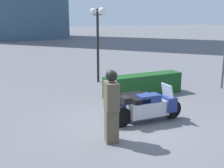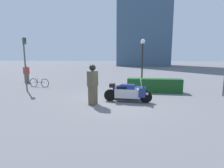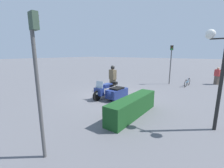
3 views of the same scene
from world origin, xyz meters
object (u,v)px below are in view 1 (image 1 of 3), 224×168
at_px(officer_rider, 111,105).
at_px(hedge_bush_curbside, 143,85).
at_px(twin_lamp_post, 98,26).
at_px(police_motorcycle, 142,105).

height_order(officer_rider, hedge_bush_curbside, officer_rider).
bearing_deg(twin_lamp_post, hedge_bush_curbside, -77.35).
height_order(hedge_bush_curbside, twin_lamp_post, twin_lamp_post).
distance_m(hedge_bush_curbside, twin_lamp_post, 3.84).
height_order(police_motorcycle, hedge_bush_curbside, police_motorcycle).
distance_m(police_motorcycle, twin_lamp_post, 5.79).
xyz_separation_m(officer_rider, hedge_bush_curbside, (3.11, 3.36, -0.56)).
distance_m(officer_rider, hedge_bush_curbside, 4.61).
xyz_separation_m(police_motorcycle, hedge_bush_curbside, (1.48, 2.26, -0.02)).
xyz_separation_m(hedge_bush_curbside, twin_lamp_post, (-0.68, 3.02, 2.26)).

